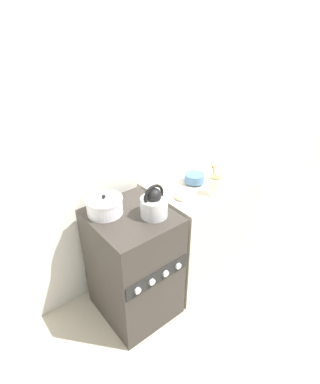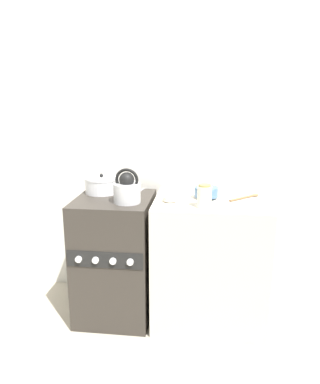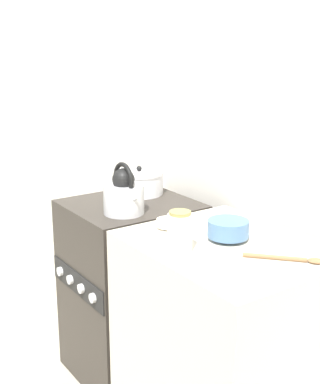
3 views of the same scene
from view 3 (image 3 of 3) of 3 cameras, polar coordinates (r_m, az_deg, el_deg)
The scene contains 9 objects.
wall_back at distance 2.69m, azimuth 4.24°, elevation 7.60°, with size 7.00×0.06×2.50m.
stove at distance 2.70m, azimuth -3.08°, elevation -10.28°, with size 0.53×0.60×0.89m.
counter at distance 2.23m, azimuth 7.03°, elevation -16.26°, with size 0.77×0.63×0.89m.
kettle at distance 2.36m, azimuth -3.87°, elevation -0.24°, with size 0.22×0.18×0.23m.
cooking_pot at distance 2.68m, azimuth -2.23°, elevation 1.04°, with size 0.25×0.25×0.14m.
enamel_bowl at distance 2.06m, azimuth 7.28°, elevation -3.91°, with size 0.16×0.16×0.08m.
small_ceramic_bowl at distance 2.18m, azimuth 0.84°, elevation -3.32°, with size 0.09×0.09×0.04m.
storage_jar at distance 1.92m, azimuth 2.14°, elevation -4.26°, with size 0.09×0.09×0.15m.
wooden_spoon at distance 1.92m, azimuth 13.87°, elevation -6.94°, with size 0.23×0.21×0.02m.
Camera 3 is at (2.08, -0.97, 1.62)m, focal length 50.00 mm.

